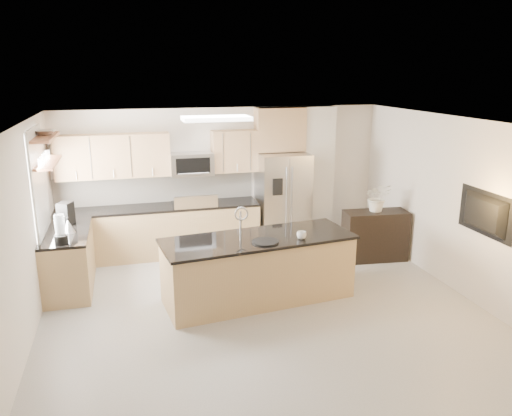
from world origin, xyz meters
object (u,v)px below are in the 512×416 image
object	(u,v)px
kettle	(68,226)
flower_vase	(378,190)
island	(258,268)
bowl	(44,132)
platter	(265,242)
refrigerator	(283,200)
cup	(302,235)
coffee_maker	(66,214)
range	(195,228)
television	(480,214)
credenza	(375,235)
blender	(60,231)
microwave	(192,164)

from	to	relation	value
kettle	flower_vase	world-z (taller)	flower_vase
island	bowl	xyz separation A→B (m)	(-2.87, 1.31, 1.91)
platter	flower_vase	xyz separation A→B (m)	(2.38, 1.28, 0.29)
refrigerator	kettle	size ratio (longest dim) A/B	7.57
cup	bowl	world-z (taller)	bowl
platter	coffee_maker	size ratio (longest dim) A/B	1.07
range	cup	distance (m)	2.72
cup	refrigerator	bearing A→B (deg)	78.63
island	flower_vase	size ratio (longest dim) A/B	3.81
kettle	coffee_maker	bearing A→B (deg)	98.84
platter	flower_vase	world-z (taller)	flower_vase
coffee_maker	bowl	xyz separation A→B (m)	(-0.16, -0.16, 1.30)
television	credenza	bearing A→B (deg)	14.08
refrigerator	kettle	xyz separation A→B (m)	(-3.68, -1.11, 0.13)
range	flower_vase	bearing A→B (deg)	-20.45
range	blender	size ratio (longest dim) A/B	2.71
blender	coffee_maker	size ratio (longest dim) A/B	1.20
microwave	island	bearing A→B (deg)	-75.00
flower_vase	range	bearing A→B (deg)	159.55
refrigerator	flower_vase	size ratio (longest dim) A/B	2.38
island	television	world-z (taller)	television
refrigerator	platter	bearing A→B (deg)	-113.14
island	blender	bearing A→B (deg)	162.12
range	television	world-z (taller)	television
range	credenza	distance (m)	3.23
television	flower_vase	bearing A→B (deg)	13.53
range	platter	distance (m)	2.54
kettle	television	xyz separation A→B (m)	(5.54, -1.96, 0.33)
credenza	coffee_maker	distance (m)	5.17
microwave	bowl	world-z (taller)	bowl
platter	television	distance (m)	2.97
refrigerator	bowl	bearing A→B (deg)	-168.16
microwave	kettle	world-z (taller)	microwave
credenza	cup	bearing A→B (deg)	-140.25
credenza	microwave	bearing A→B (deg)	162.72
coffee_maker	television	xyz separation A→B (m)	(5.61, -2.41, 0.26)
island	platter	xyz separation A→B (m)	(0.04, -0.23, 0.48)
range	refrigerator	size ratio (longest dim) A/B	0.64
range	blender	distance (m)	2.73
bowl	refrigerator	bearing A→B (deg)	11.84
range	flower_vase	size ratio (longest dim) A/B	1.53
television	coffee_maker	bearing A→B (deg)	66.72
credenza	flower_vase	distance (m)	0.81
microwave	blender	xyz separation A→B (m)	(-2.07, -1.78, -0.53)
range	coffee_maker	bearing A→B (deg)	-161.31
flower_vase	bowl	bearing A→B (deg)	177.13
coffee_maker	flower_vase	xyz separation A→B (m)	(5.13, -0.42, 0.17)
refrigerator	kettle	bearing A→B (deg)	-163.20
blender	flower_vase	size ratio (longest dim) A/B	0.56
refrigerator	blender	size ratio (longest dim) A/B	4.23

